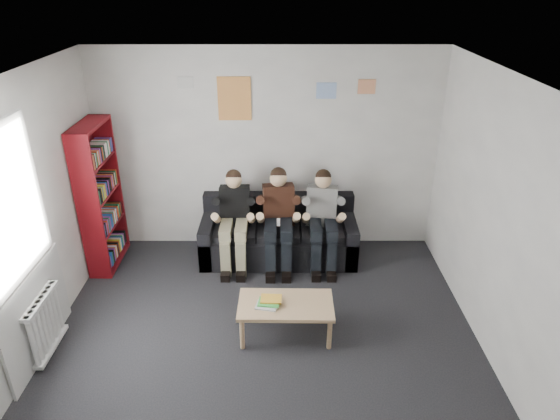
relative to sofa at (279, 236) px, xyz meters
name	(u,v)px	position (x,y,z in m)	size (l,w,h in m)	color
room_shell	(260,246)	(-0.15, -2.11, 1.07)	(5.00, 5.00, 5.00)	black
sofa	(279,236)	(0.00, 0.00, 0.00)	(2.03, 0.83, 0.79)	black
bookshelf	(101,197)	(-2.23, -0.16, 0.66)	(0.28, 0.85, 1.88)	maroon
coffee_table	(286,307)	(0.08, -1.64, 0.06)	(0.99, 0.54, 0.39)	tan
game_cases	(269,302)	(-0.10, -1.65, 0.14)	(0.26, 0.23, 0.05)	silver
person_left	(234,221)	(-0.57, -0.19, 0.34)	(0.38, 0.82, 1.25)	black
person_middle	(278,220)	(0.00, -0.19, 0.35)	(0.40, 0.85, 1.28)	#432416
person_right	(323,221)	(0.57, -0.19, 0.34)	(0.38, 0.82, 1.25)	silver
radiator	(46,324)	(-2.30, -1.91, 0.07)	(0.10, 0.64, 0.60)	white
window	(23,266)	(-2.38, -1.91, 0.75)	(0.05, 1.30, 2.36)	white
poster_large	(234,99)	(-0.55, 0.37, 1.77)	(0.42, 0.01, 0.55)	#EFD854
poster_blue	(326,91)	(0.60, 0.37, 1.87)	(0.25, 0.01, 0.20)	#4690EF
poster_pink	(367,87)	(1.10, 0.37, 1.92)	(0.22, 0.01, 0.18)	#E34785
poster_sign	(185,83)	(-1.15, 0.37, 1.97)	(0.20, 0.01, 0.14)	silver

